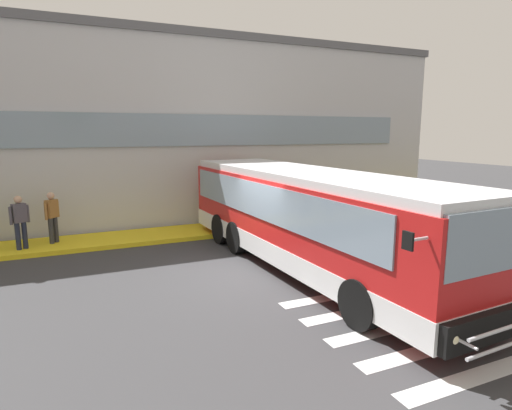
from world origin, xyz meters
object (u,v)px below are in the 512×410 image
object	(u,v)px
passenger_by_doorway	(19,219)
passenger_at_curb_edge	(52,215)
bus_main_foreground	(308,221)
safety_bollard_yellow	(285,221)

from	to	relation	value
passenger_by_doorway	passenger_at_curb_edge	bearing A→B (deg)	24.40
bus_main_foreground	safety_bollard_yellow	xyz separation A→B (m)	(1.39, 3.94, -0.88)
passenger_by_doorway	bus_main_foreground	bearing A→B (deg)	-32.92
passenger_by_doorway	safety_bollard_yellow	distance (m)	8.86
bus_main_foreground	passenger_by_doorway	world-z (taller)	bus_main_foreground
bus_main_foreground	safety_bollard_yellow	distance (m)	4.27
bus_main_foreground	passenger_at_curb_edge	size ratio (longest dim) A/B	6.79
bus_main_foreground	passenger_at_curb_edge	distance (m)	8.33
passenger_by_doorway	passenger_at_curb_edge	xyz separation A→B (m)	(0.90, 0.41, -0.03)
bus_main_foreground	passenger_at_curb_edge	bearing A→B (deg)	141.34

